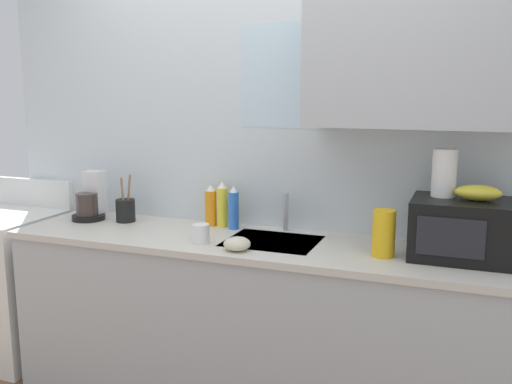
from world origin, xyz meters
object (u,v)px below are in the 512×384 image
(dish_soap_bottle_yellow, at_px, (222,205))
(utensil_crock, at_px, (125,210))
(stove_range, at_px, (8,284))
(microwave, at_px, (464,229))
(cereal_canister, at_px, (384,233))
(banana_bunch, at_px, (478,193))
(dish_soap_bottle_orange, at_px, (211,206))
(small_bowl, at_px, (237,244))
(coffee_maker, at_px, (91,201))
(dish_soap_bottle_blue, at_px, (234,209))
(mug_white, at_px, (201,234))
(paper_towel_roll, at_px, (444,173))

(dish_soap_bottle_yellow, distance_m, utensil_crock, 0.58)
(stove_range, height_order, utensil_crock, utensil_crock)
(microwave, distance_m, cereal_canister, 0.35)
(banana_bunch, relative_size, dish_soap_bottle_orange, 0.86)
(dish_soap_bottle_orange, distance_m, cereal_canister, 1.03)
(small_bowl, bearing_deg, dish_soap_bottle_yellow, 122.51)
(coffee_maker, xyz_separation_m, small_bowl, (1.06, -0.31, -0.07))
(dish_soap_bottle_blue, bearing_deg, microwave, -6.40)
(dish_soap_bottle_yellow, distance_m, mug_white, 0.36)
(cereal_canister, distance_m, mug_white, 0.89)
(paper_towel_roll, distance_m, dish_soap_bottle_orange, 1.27)
(coffee_maker, bearing_deg, dish_soap_bottle_orange, 8.10)
(stove_range, distance_m, dish_soap_bottle_blue, 1.58)
(utensil_crock, bearing_deg, microwave, -2.22)
(utensil_crock, relative_size, small_bowl, 2.10)
(stove_range, bearing_deg, paper_towel_roll, 2.17)
(cereal_canister, relative_size, mug_white, 2.29)
(dish_soap_bottle_yellow, distance_m, dish_soap_bottle_orange, 0.07)
(dish_soap_bottle_yellow, height_order, small_bowl, dish_soap_bottle_yellow)
(dish_soap_bottle_blue, xyz_separation_m, dish_soap_bottle_yellow, (-0.08, 0.03, 0.01))
(dish_soap_bottle_blue, relative_size, mug_white, 2.53)
(dish_soap_bottle_orange, bearing_deg, small_bowl, -51.04)
(dish_soap_bottle_blue, distance_m, cereal_canister, 0.87)
(paper_towel_roll, height_order, cereal_canister, paper_towel_roll)
(coffee_maker, relative_size, dish_soap_bottle_yellow, 1.10)
(dish_soap_bottle_yellow, bearing_deg, stove_range, -171.53)
(banana_bunch, distance_m, coffee_maker, 2.13)
(dish_soap_bottle_blue, distance_m, small_bowl, 0.43)
(dish_soap_bottle_yellow, bearing_deg, paper_towel_roll, -5.37)
(dish_soap_bottle_blue, relative_size, utensil_crock, 0.88)
(dish_soap_bottle_blue, distance_m, dish_soap_bottle_yellow, 0.09)
(stove_range, height_order, banana_bunch, banana_bunch)
(stove_range, relative_size, microwave, 2.35)
(mug_white, distance_m, utensil_crock, 0.67)
(stove_range, bearing_deg, microwave, 0.97)
(dish_soap_bottle_orange, bearing_deg, dish_soap_bottle_blue, -11.44)
(cereal_canister, bearing_deg, small_bowl, -167.27)
(dish_soap_bottle_yellow, bearing_deg, dish_soap_bottle_blue, -19.25)
(banana_bunch, bearing_deg, utensil_crock, 177.88)
(dish_soap_bottle_blue, xyz_separation_m, small_bowl, (0.18, -0.38, -0.08))
(stove_range, height_order, cereal_canister, cereal_canister)
(dish_soap_bottle_yellow, bearing_deg, mug_white, -83.31)
(mug_white, height_order, utensil_crock, utensil_crock)
(banana_bunch, bearing_deg, dish_soap_bottle_yellow, 173.08)
(banana_bunch, relative_size, coffee_maker, 0.71)
(dish_soap_bottle_yellow, xyz_separation_m, cereal_canister, (0.92, -0.26, -0.01))
(stove_range, height_order, dish_soap_bottle_orange, dish_soap_bottle_orange)
(dish_soap_bottle_orange, distance_m, utensil_crock, 0.51)
(paper_towel_roll, relative_size, dish_soap_bottle_blue, 0.92)
(dish_soap_bottle_yellow, distance_m, small_bowl, 0.49)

